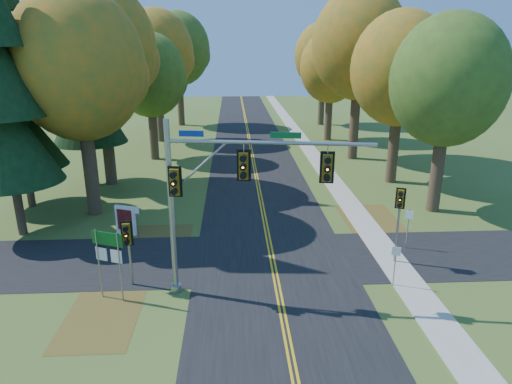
{
  "coord_description": "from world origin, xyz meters",
  "views": [
    {
      "loc": [
        -1.98,
        -19.69,
        10.76
      ],
      "look_at": [
        -0.76,
        3.5,
        3.2
      ],
      "focal_mm": 32.0,
      "sensor_mm": 36.0,
      "label": 1
    }
  ],
  "objects_px": {
    "traffic_mast": "(220,187)",
    "east_signal_pole": "(400,207)",
    "info_kiosk": "(126,220)",
    "route_sign_cluster": "(108,251)"
  },
  "relations": [
    {
      "from": "traffic_mast",
      "to": "east_signal_pole",
      "type": "height_order",
      "value": "traffic_mast"
    },
    {
      "from": "traffic_mast",
      "to": "info_kiosk",
      "type": "bearing_deg",
      "value": 137.37
    },
    {
      "from": "traffic_mast",
      "to": "east_signal_pole",
      "type": "relative_size",
      "value": 2.11
    },
    {
      "from": "traffic_mast",
      "to": "east_signal_pole",
      "type": "xyz_separation_m",
      "value": [
        8.75,
        2.57,
        -1.97
      ]
    },
    {
      "from": "route_sign_cluster",
      "to": "east_signal_pole",
      "type": "bearing_deg",
      "value": 33.85
    },
    {
      "from": "traffic_mast",
      "to": "info_kiosk",
      "type": "height_order",
      "value": "traffic_mast"
    },
    {
      "from": "east_signal_pole",
      "to": "info_kiosk",
      "type": "bearing_deg",
      "value": -172.62
    },
    {
      "from": "info_kiosk",
      "to": "east_signal_pole",
      "type": "bearing_deg",
      "value": 3.9
    },
    {
      "from": "traffic_mast",
      "to": "east_signal_pole",
      "type": "bearing_deg",
      "value": 24.67
    },
    {
      "from": "east_signal_pole",
      "to": "info_kiosk",
      "type": "xyz_separation_m",
      "value": [
        -14.56,
        4.58,
        -2.22
      ]
    }
  ]
}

